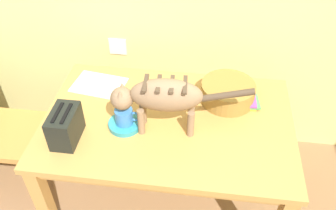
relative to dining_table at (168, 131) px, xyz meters
name	(u,v)px	position (x,y,z in m)	size (l,w,h in m)	color
dining_table	(168,131)	(0.00, 0.00, 0.00)	(1.33, 0.87, 0.72)	#B88642
cat	(161,97)	(-0.02, -0.07, 0.30)	(0.69, 0.16, 0.31)	#866A4B
saucer_bowl	(125,124)	(-0.22, -0.08, 0.10)	(0.17, 0.17, 0.03)	teal
coffee_mug	(125,116)	(-0.21, -0.08, 0.16)	(0.13, 0.09, 0.09)	#3575BC
magazine	(99,85)	(-0.45, 0.24, 0.09)	(0.30, 0.21, 0.01)	silver
book_stack	(243,101)	(0.40, 0.18, 0.11)	(0.18, 0.14, 0.04)	yellow
wicker_basket	(228,92)	(0.31, 0.20, 0.14)	(0.30, 0.30, 0.11)	olive
toaster	(65,126)	(-0.48, -0.20, 0.17)	(0.12, 0.20, 0.18)	black
wooden_chair_far	(2,131)	(-1.05, 0.04, -0.18)	(0.42, 0.42, 0.94)	#BE803B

